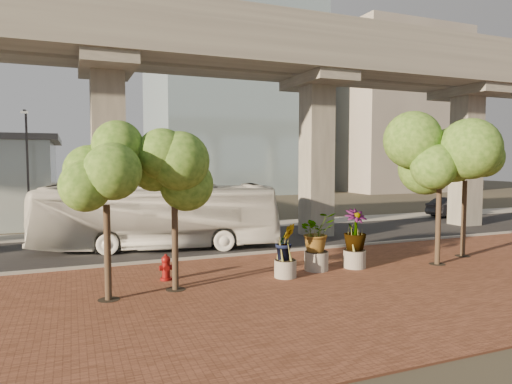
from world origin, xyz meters
name	(u,v)px	position (x,y,z in m)	size (l,w,h in m)	color
ground	(234,248)	(0.00, 0.00, 0.00)	(160.00, 160.00, 0.00)	#3A352A
brick_plaza	(307,288)	(0.00, -8.00, 0.03)	(70.00, 13.00, 0.06)	brown
asphalt_road	(222,242)	(0.00, 2.00, 0.02)	(90.00, 8.00, 0.04)	black
curb_strip	(248,254)	(0.00, -2.00, 0.08)	(70.00, 0.25, 0.16)	gray
far_sidewalk	(197,228)	(0.00, 7.50, 0.03)	(90.00, 3.00, 0.06)	gray
transit_viaduct	(222,111)	(0.00, 2.00, 7.29)	(72.00, 5.60, 12.40)	gray
midrise_block	(389,112)	(38.00, 36.00, 12.00)	(18.00, 16.00, 24.00)	#9E978E
transit_bus	(159,216)	(-3.66, 1.26, 1.71)	(2.88, 12.28, 3.42)	silver
parked_car	(453,207)	(20.94, 5.99, 0.77)	(1.63, 4.70, 1.55)	black
fire_hydrant	(166,268)	(-4.53, -5.15, 0.54)	(0.50, 0.45, 0.99)	maroon
planter_front	(317,235)	(1.53, -5.93, 1.53)	(2.21, 2.21, 2.43)	gray
planter_right	(355,232)	(3.26, -6.13, 1.56)	(2.32, 2.32, 2.48)	#AEA89D
planter_left	(285,244)	(-0.15, -6.48, 1.34)	(1.92, 1.92, 2.11)	gray
street_tree_far_west	(106,173)	(-6.74, -6.91, 4.21)	(3.59, 3.59, 5.80)	#4C3B2B
street_tree_near_west	(174,170)	(-4.47, -6.57, 4.26)	(3.66, 3.66, 5.88)	#4C3B2B
street_tree_near_east	(440,159)	(6.97, -6.97, 4.66)	(4.13, 4.13, 6.50)	#4C3B2B
street_tree_far_east	(466,158)	(9.34, -6.11, 4.70)	(3.64, 3.64, 6.32)	#4C3B2B
streetlamp_west	(27,165)	(-10.13, 7.40, 4.33)	(0.37, 1.07, 7.40)	#313136
streetlamp_east	(314,150)	(8.61, 7.01, 5.37)	(0.46, 1.33, 9.21)	#2E2E33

